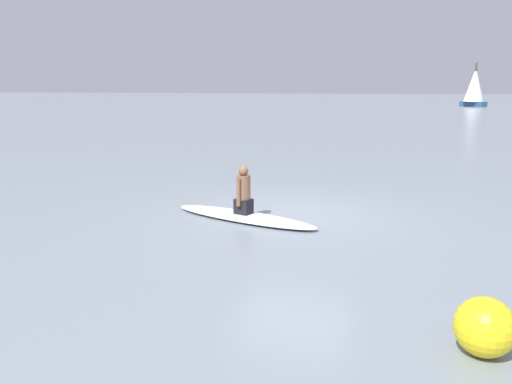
# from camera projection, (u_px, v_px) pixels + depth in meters

# --- Properties ---
(ground_plane) EXTENTS (400.00, 400.00, 0.00)m
(ground_plane) POSITION_uv_depth(u_px,v_px,m) (294.00, 214.00, 10.58)
(ground_plane) COLOR gray
(surfboard) EXTENTS (3.37, 1.59, 0.12)m
(surfboard) POSITION_uv_depth(u_px,v_px,m) (244.00, 216.00, 10.14)
(surfboard) COLOR white
(surfboard) RESTS_ON ground
(person_paddler) EXTENTS (0.37, 0.42, 0.96)m
(person_paddler) POSITION_uv_depth(u_px,v_px,m) (244.00, 192.00, 10.04)
(person_paddler) COLOR black
(person_paddler) RESTS_ON surfboard
(sailboat_far_right) EXTENTS (3.69, 3.69, 5.80)m
(sailboat_far_right) POSITION_uv_depth(u_px,v_px,m) (475.00, 86.00, 68.79)
(sailboat_far_right) COLOR navy
(sailboat_far_right) RESTS_ON ground
(buoy_marker) EXTENTS (0.59, 0.59, 0.59)m
(buoy_marker) POSITION_uv_depth(u_px,v_px,m) (485.00, 327.00, 4.96)
(buoy_marker) COLOR yellow
(buoy_marker) RESTS_ON ground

